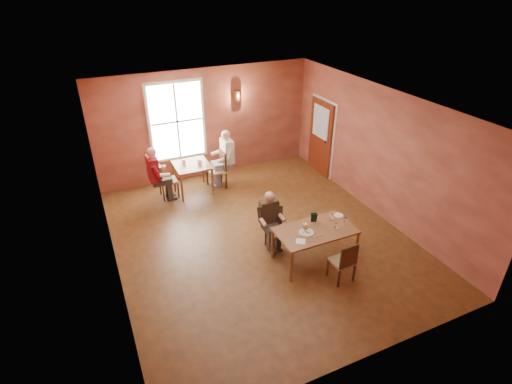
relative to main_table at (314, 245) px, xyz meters
name	(u,v)px	position (x,y,z in m)	size (l,w,h in m)	color
ground	(260,237)	(-0.67, 1.13, -0.36)	(6.00, 7.00, 0.01)	brown
wall_back	(206,124)	(-0.67, 4.63, 1.14)	(6.00, 0.04, 3.00)	brown
wall_front	(371,286)	(-0.67, -2.37, 1.14)	(6.00, 0.04, 3.00)	brown
wall_left	(105,209)	(-3.67, 1.13, 1.14)	(0.04, 7.00, 3.00)	brown
wall_right	(378,153)	(2.33, 1.13, 1.14)	(0.04, 7.00, 3.00)	brown
ceiling	(260,105)	(-0.67, 1.13, 2.64)	(6.00, 7.00, 0.04)	white
window	(177,121)	(-1.47, 4.58, 1.34)	(1.36, 0.10, 1.96)	white
door	(320,138)	(2.27, 3.43, 0.69)	(0.12, 1.04, 2.10)	maroon
wall_sconce	(237,96)	(0.23, 4.53, 1.84)	(0.16, 0.16, 0.28)	brown
main_table	(314,245)	(0.00, 0.00, 0.00)	(1.55, 0.87, 0.73)	brown
chair_diner_main	(277,230)	(-0.50, 0.65, 0.09)	(0.40, 0.40, 0.90)	#46280D
diner_main	(278,225)	(-0.50, 0.62, 0.24)	(0.49, 0.49, 1.22)	black
chair_empty	(342,260)	(0.16, -0.71, 0.07)	(0.38, 0.38, 0.87)	brown
plate_food	(306,232)	(-0.22, -0.02, 0.38)	(0.29, 0.29, 0.04)	white
sandwich	(305,227)	(-0.18, 0.10, 0.42)	(0.09, 0.08, 0.11)	#DDB16E
goblet_a	(332,217)	(0.45, 0.12, 0.46)	(0.08, 0.08, 0.19)	white
goblet_b	(345,221)	(0.63, -0.09, 0.45)	(0.07, 0.07, 0.17)	white
goblet_c	(336,227)	(0.34, -0.18, 0.45)	(0.07, 0.07, 0.18)	white
menu_stand	(314,217)	(0.12, 0.27, 0.46)	(0.12, 0.06, 0.19)	black
knife	(319,237)	(-0.07, -0.23, 0.37)	(0.21, 0.02, 0.00)	silver
napkin	(301,241)	(-0.46, -0.22, 0.37)	(0.18, 0.18, 0.01)	white
side_plate	(339,215)	(0.71, 0.24, 0.37)	(0.19, 0.19, 0.01)	silver
second_table	(193,178)	(-1.38, 3.77, 0.03)	(0.89, 0.89, 0.79)	brown
chair_diner_white	(216,170)	(-0.73, 3.77, 0.14)	(0.44, 0.44, 1.01)	brown
diner_white	(217,162)	(-0.70, 3.77, 0.37)	(0.59, 0.59, 1.47)	silver
chair_diner_maroon	(168,180)	(-2.03, 3.77, 0.11)	(0.42, 0.42, 0.95)	brown
diner_maroon	(166,172)	(-2.06, 3.77, 0.34)	(0.57, 0.57, 1.41)	maroon
cup_a	(200,163)	(-1.19, 3.69, 0.48)	(0.13, 0.13, 0.11)	white
cup_b	(184,162)	(-1.56, 3.88, 0.47)	(0.11, 0.11, 0.10)	silver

